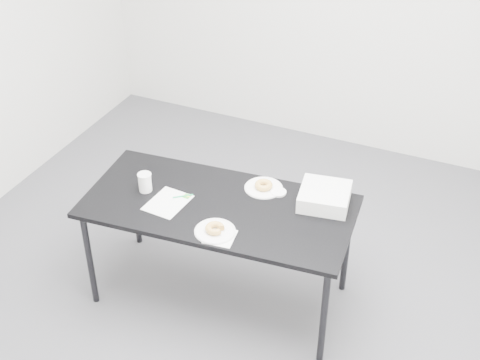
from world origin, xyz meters
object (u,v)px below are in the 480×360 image
at_px(plate_far, 264,188).
at_px(table, 219,212).
at_px(pen, 183,196).
at_px(plate_near, 215,231).
at_px(donut_near, 215,228).
at_px(coffee_cup, 145,182).
at_px(scorecard, 168,203).
at_px(donut_far, 264,185).
at_px(bakery_box, 325,196).

bearing_deg(plate_far, table, -124.61).
bearing_deg(pen, plate_near, -73.05).
bearing_deg(donut_near, coffee_cup, 161.13).
bearing_deg(scorecard, donut_far, 43.17).
distance_m(scorecard, plate_far, 0.57).
height_order(scorecard, bakery_box, bakery_box).
bearing_deg(scorecard, plate_far, 43.17).
distance_m(pen, coffee_cup, 0.24).
bearing_deg(pen, donut_near, -73.05).
height_order(scorecard, donut_far, donut_far).
xyz_separation_m(scorecard, pen, (0.05, 0.08, 0.01)).
height_order(plate_far, coffee_cup, coffee_cup).
bearing_deg(scorecard, bakery_box, 28.53).
xyz_separation_m(plate_near, plate_far, (0.08, 0.48, -0.00)).
bearing_deg(table, bakery_box, 20.46).
relative_size(table, scorecard, 6.22).
height_order(table, bakery_box, bakery_box).
bearing_deg(bakery_box, table, -163.81).
relative_size(donut_far, bakery_box, 0.38).
bearing_deg(scorecard, coffee_cup, 167.48).
relative_size(table, pen, 13.39).
bearing_deg(pen, scorecard, -160.22).
xyz_separation_m(scorecard, bakery_box, (0.81, 0.36, 0.05)).
height_order(coffee_cup, bakery_box, coffee_cup).
distance_m(plate_near, donut_near, 0.02).
distance_m(scorecard, pen, 0.10).
xyz_separation_m(table, donut_far, (0.17, 0.25, 0.08)).
xyz_separation_m(pen, donut_far, (0.39, 0.27, 0.02)).
relative_size(table, plate_near, 7.13).
bearing_deg(table, scorecard, -164.43).
height_order(pen, donut_far, donut_far).
relative_size(pen, plate_near, 0.53).
relative_size(scorecard, pen, 2.15).
relative_size(donut_near, plate_far, 0.46).
bearing_deg(pen, donut_far, -3.88).
relative_size(table, donut_near, 15.19).
distance_m(plate_far, coffee_cup, 0.69).
height_order(table, scorecard, scorecard).
bearing_deg(donut_far, pen, -145.60).
relative_size(scorecard, plate_near, 1.15).
bearing_deg(bakery_box, donut_near, -142.05).
distance_m(table, plate_far, 0.31).
bearing_deg(pen, plate_far, -3.88).
height_order(pen, plate_far, pen).
xyz_separation_m(table, bakery_box, (0.54, 0.26, 0.10)).
bearing_deg(plate_far, plate_near, -99.84).
bearing_deg(donut_far, coffee_cup, -154.35).
xyz_separation_m(pen, donut_near, (0.31, -0.21, 0.02)).
distance_m(scorecard, plate_near, 0.38).
bearing_deg(coffee_cup, bakery_box, 17.08).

